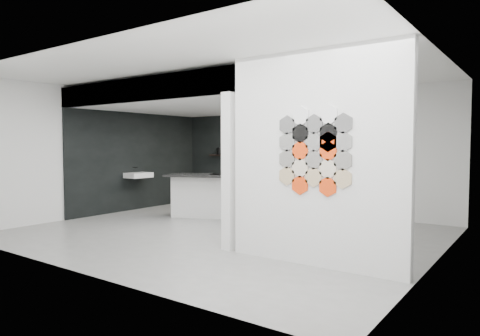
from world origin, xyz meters
name	(u,v)px	position (x,y,z in m)	size (l,w,h in m)	color
floor	(226,232)	(0.00, 0.00, -0.01)	(7.00, 6.00, 0.01)	slate
partition_panel	(315,158)	(2.23, -1.00, 1.40)	(2.45, 0.15, 2.80)	silver
bay_clad_back	(256,161)	(-1.30, 2.97, 1.18)	(4.40, 0.04, 2.35)	black
bay_clad_left	(138,161)	(-3.47, 1.00, 1.18)	(0.04, 4.00, 2.35)	black
bulkhead	(206,99)	(-1.30, 1.00, 2.55)	(4.40, 4.00, 0.40)	silver
corner_column	(229,172)	(0.82, -1.00, 1.18)	(0.16, 0.16, 2.35)	silver
fascia_beam	(136,90)	(-1.30, -0.92, 2.55)	(4.40, 0.16, 0.40)	silver
wall_basin	(139,175)	(-3.24, 0.80, 0.85)	(0.40, 0.60, 0.12)	silver
display_shelf	(257,156)	(-1.20, 2.87, 1.30)	(3.00, 0.15, 0.04)	black
kitchen_island	(209,195)	(-1.30, 1.10, 0.48)	(1.93, 1.40, 1.42)	silver
stockpot	(220,151)	(-2.38, 2.87, 1.41)	(0.22, 0.22, 0.18)	black
kettle	(292,152)	(-0.22, 2.87, 1.41)	(0.20, 0.20, 0.17)	black
glass_bowl	(306,154)	(0.15, 2.87, 1.37)	(0.13, 0.13, 0.10)	gray
glass_vase	(306,153)	(0.15, 2.87, 1.39)	(0.10, 0.10, 0.14)	gray
bottle_dark	(244,152)	(-1.62, 2.87, 1.40)	(0.06, 0.06, 0.16)	black
utensil_cup	(227,153)	(-2.15, 2.87, 1.37)	(0.07, 0.07, 0.09)	black
hex_tile_cluster	(314,150)	(2.26, -1.09, 1.50)	(1.04, 0.02, 1.16)	tan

